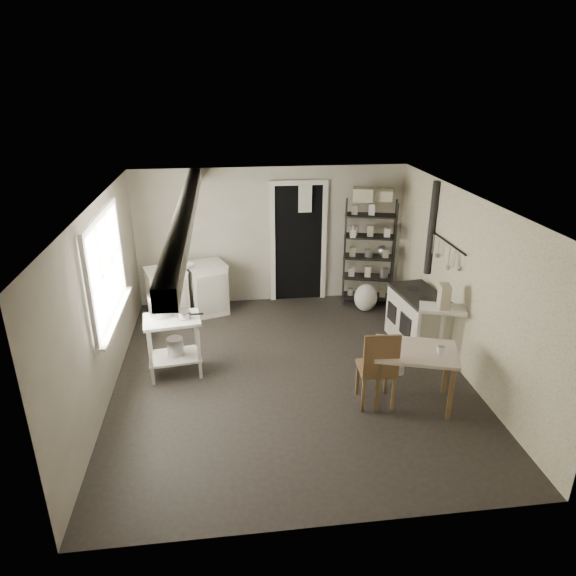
{
  "coord_description": "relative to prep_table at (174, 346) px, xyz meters",
  "views": [
    {
      "loc": [
        -0.76,
        -5.77,
        3.61
      ],
      "look_at": [
        0.0,
        0.3,
        1.1
      ],
      "focal_mm": 32.0,
      "sensor_mm": 36.0,
      "label": 1
    }
  ],
  "objects": [
    {
      "name": "storage_box_a",
      "position": [
        2.92,
        1.93,
        1.61
      ],
      "size": [
        0.36,
        0.33,
        0.21
      ],
      "primitive_type": "cube",
      "rotation": [
        0.0,
        0.0,
        -0.24
      ],
      "color": "beige",
      "rests_on": "shelf_rack"
    },
    {
      "name": "wall_right",
      "position": [
        3.74,
        -0.21,
        0.75
      ],
      "size": [
        0.02,
        5.0,
        2.3
      ],
      "primitive_type": "cube",
      "color": "#AFA795",
      "rests_on": "ground"
    },
    {
      "name": "mixing_bowl",
      "position": [
        0.12,
        1.73,
        0.55
      ],
      "size": [
        0.35,
        0.35,
        0.07
      ],
      "primitive_type": "imported",
      "rotation": [
        0.0,
        0.0,
        0.34
      ],
      "color": "silver",
      "rests_on": "base_cabinets"
    },
    {
      "name": "stove",
      "position": [
        3.41,
        0.4,
        0.04
      ],
      "size": [
        0.67,
        1.06,
        0.79
      ],
      "primitive_type": null,
      "rotation": [
        0.0,
        0.0,
        0.11
      ],
      "color": "silver",
      "rests_on": "ground"
    },
    {
      "name": "counter_cup",
      "position": [
        -0.23,
        1.72,
        0.57
      ],
      "size": [
        0.12,
        0.12,
        0.09
      ],
      "primitive_type": "imported",
      "rotation": [
        0.0,
        0.0,
        0.04
      ],
      "color": "silver",
      "rests_on": "base_cabinets"
    },
    {
      "name": "shelf_jar",
      "position": [
        2.79,
        1.9,
        0.97
      ],
      "size": [
        0.1,
        0.1,
        0.2
      ],
      "primitive_type": "imported",
      "rotation": [
        0.0,
        0.0,
        -0.11
      ],
      "color": "silver",
      "rests_on": "shelf_rack"
    },
    {
      "name": "wall_left",
      "position": [
        -0.76,
        -0.21,
        0.75
      ],
      "size": [
        0.02,
        5.0,
        2.3
      ],
      "primitive_type": "cube",
      "color": "#AFA795",
      "rests_on": "ground"
    },
    {
      "name": "doorway",
      "position": [
        1.94,
        2.26,
        0.6
      ],
      "size": [
        0.96,
        0.1,
        2.08
      ],
      "primitive_type": null,
      "color": "silver",
      "rests_on": "ground"
    },
    {
      "name": "shelf_rack",
      "position": [
        3.09,
        1.94,
        0.55
      ],
      "size": [
        0.9,
        0.53,
        1.79
      ],
      "primitive_type": null,
      "rotation": [
        0.0,
        0.0,
        -0.25
      ],
      "color": "black",
      "rests_on": "ground"
    },
    {
      "name": "ceiling",
      "position": [
        1.49,
        -0.21,
        1.9
      ],
      "size": [
        5.0,
        5.0,
        0.0
      ],
      "primitive_type": "plane",
      "rotation": [
        3.14,
        0.0,
        0.0
      ],
      "color": "beige",
      "rests_on": "wall_back"
    },
    {
      "name": "floor_crock",
      "position": [
        2.92,
        -0.37,
        -0.33
      ],
      "size": [
        0.15,
        0.15,
        0.16
      ],
      "primitive_type": "cylinder",
      "rotation": [
        0.0,
        0.0,
        0.18
      ],
      "color": "silver",
      "rests_on": "ground"
    },
    {
      "name": "work_table",
      "position": [
        2.84,
        -1.01,
        -0.02
      ],
      "size": [
        1.09,
        0.9,
        0.71
      ],
      "primitive_type": null,
      "rotation": [
        0.0,
        0.0,
        -0.31
      ],
      "color": "beige",
      "rests_on": "ground"
    },
    {
      "name": "stockpot",
      "position": [
        -0.14,
        0.1,
        0.54
      ],
      "size": [
        0.36,
        0.36,
        0.3
      ],
      "primitive_type": "cylinder",
      "rotation": [
        0.0,
        0.0,
        -0.41
      ],
      "color": "#ACACAF",
      "rests_on": "prep_table"
    },
    {
      "name": "prep_table",
      "position": [
        0.0,
        0.0,
        0.0
      ],
      "size": [
        0.76,
        0.59,
        0.8
      ],
      "primitive_type": null,
      "rotation": [
        0.0,
        0.0,
        0.13
      ],
      "color": "silver",
      "rests_on": "ground"
    },
    {
      "name": "floor",
      "position": [
        1.49,
        -0.21,
        -0.4
      ],
      "size": [
        5.0,
        5.0,
        0.0
      ],
      "primitive_type": "plane",
      "color": "black",
      "rests_on": "ground"
    },
    {
      "name": "stovepipe",
      "position": [
        3.69,
        0.89,
        1.19
      ],
      "size": [
        0.11,
        0.11,
        1.3
      ],
      "primitive_type": null,
      "rotation": [
        0.0,
        0.0,
        0.11
      ],
      "color": "black",
      "rests_on": "stove"
    },
    {
      "name": "base_cabinets",
      "position": [
        0.07,
        1.78,
        0.06
      ],
      "size": [
        1.4,
        0.93,
        0.85
      ],
      "primitive_type": null,
      "rotation": [
        0.0,
        0.0,
        0.31
      ],
      "color": "silver",
      "rests_on": "ground"
    },
    {
      "name": "side_ledge",
      "position": [
        3.44,
        -0.31,
        0.03
      ],
      "size": [
        0.66,
        0.49,
        0.9
      ],
      "primitive_type": null,
      "rotation": [
        0.0,
        0.0,
        -0.33
      ],
      "color": "silver",
      "rests_on": "ground"
    },
    {
      "name": "bucket",
      "position": [
        0.01,
        0.03,
        -0.02
      ],
      "size": [
        0.27,
        0.27,
        0.23
      ],
      "primitive_type": "cylinder",
      "rotation": [
        0.0,
        0.0,
        0.37
      ],
      "color": "#ACACAF",
      "rests_on": "prep_table"
    },
    {
      "name": "chair",
      "position": [
        2.4,
        -0.95,
        0.08
      ],
      "size": [
        0.44,
        0.46,
        1.0
      ],
      "primitive_type": null,
      "rotation": [
        0.0,
        0.0,
        -0.06
      ],
      "color": "brown",
      "rests_on": "ground"
    },
    {
      "name": "ceiling_beam",
      "position": [
        0.29,
        -0.21,
        1.8
      ],
      "size": [
        0.18,
        5.0,
        0.18
      ],
      "primitive_type": null,
      "color": "silver",
      "rests_on": "ceiling"
    },
    {
      "name": "oats_box",
      "position": [
        3.43,
        -0.32,
        0.61
      ],
      "size": [
        0.16,
        0.23,
        0.31
      ],
      "primitive_type": "cube",
      "rotation": [
        0.0,
        0.0,
        -0.19
      ],
      "color": "beige",
      "rests_on": "side_ledge"
    },
    {
      "name": "table_cup",
      "position": [
        3.09,
        -1.13,
        0.41
      ],
      "size": [
        0.12,
        0.12,
        0.09
      ],
      "primitive_type": "imported",
      "rotation": [
        0.0,
        0.0,
        -0.27
      ],
      "color": "silver",
      "rests_on": "work_table"
    },
    {
      "name": "storage_box_b",
      "position": [
        3.29,
        1.94,
        1.59
      ],
      "size": [
        0.33,
        0.32,
        0.17
      ],
      "primitive_type": "cube",
      "rotation": [
        0.0,
        0.0,
        -0.33
      ],
      "color": "beige",
      "rests_on": "shelf_rack"
    },
    {
      "name": "wall_front",
      "position": [
        1.49,
        -2.71,
        0.75
      ],
      "size": [
        4.5,
        0.02,
        2.3
      ],
      "primitive_type": "cube",
      "color": "#AFA795",
      "rests_on": "ground"
    },
    {
      "name": "saucepan",
      "position": [
        0.16,
        -0.02,
        0.45
      ],
      "size": [
        0.19,
        0.19,
        0.09
      ],
      "primitive_type": "cylinder",
      "rotation": [
        0.0,
        0.0,
        -0.18
      ],
      "color": "#ACACAF",
      "rests_on": "prep_table"
    },
    {
      "name": "wall_back",
      "position": [
        1.49,
        2.29,
        0.75
      ],
      "size": [
        4.5,
        0.02,
        2.3
      ],
      "primitive_type": "cube",
      "color": "#AFA795",
      "rests_on": "ground"
    },
    {
      "name": "utensil_rail",
      "position": [
        3.68,
        0.39,
        1.15
      ],
      "size": [
        0.06,
        1.2,
        0.44
      ],
      "primitive_type": null,
      "color": "#ACACAF",
      "rests_on": "wall_right"
    },
    {
      "name": "flour_sack",
      "position": [
        2.99,
        1.61,
        -0.16
      ],
      "size": [
        0.46,
        0.42,
        0.46
      ],
      "primitive_type": "ellipsoid",
      "rotation": [
        0.0,
        0.0,
        -0.27
      ],
      "color": "beige",
      "rests_on": "ground"
    },
    {
      "name": "window",
      "position": [
        -0.73,
        -0.01,
        1.1
      ],
      "size": [
        0.12,
        1.76,
        1.28
      ],
      "primitive_type": null,
      "color": "silver",
      "rests_on": "wall_left"
    },
    {
      "name": "wallpaper_panel",
      "position": [
        3.73,
        -0.21,
        0.75
      ],
      "size": [
        0.01,
        5.0,
        2.3
      ],
      "primitive_type": null,
      "color": "beige",
      "rests_on": "wall_right"
    }
  ]
}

